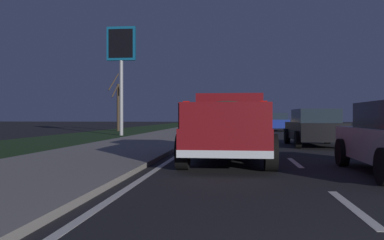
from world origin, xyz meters
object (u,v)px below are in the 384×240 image
Objects in this scene: pickup_truck at (229,126)px; sedan_black at (314,127)px; sedan_blue at (276,122)px; bare_tree_far at (118,105)px; sedan_tan at (237,121)px; gas_price_sign at (121,54)px.

pickup_truck is 7.34m from sedan_black.
sedan_black is (-18.36, 0.17, 0.00)m from sedan_blue.
bare_tree_far reaches higher than sedan_black.
sedan_blue and sedan_tan have the same top height.
bare_tree_far is at bearing 115.20° from sedan_tan.
sedan_tan is 11.22m from bare_tree_far.
sedan_tan is at bearing 45.94° from sedan_blue.
sedan_blue is at bearing -8.24° from pickup_truck.
sedan_blue is 1.00× the size of sedan_tan.
pickup_truck is 1.24× the size of sedan_blue.
sedan_blue is at bearing -83.77° from bare_tree_far.
pickup_truck is 1.23× the size of sedan_tan.
bare_tree_far is at bearing 17.50° from gas_price_sign.
pickup_truck is 0.77× the size of gas_price_sign.
sedan_blue is 18.36m from sedan_black.
bare_tree_far is (-4.74, 10.07, 1.43)m from sedan_tan.
gas_price_sign reaches higher than sedan_blue.
sedan_blue is 4.70m from sedan_tan.
pickup_truck is 28.11m from sedan_tan.
sedan_blue is 15.21m from gas_price_sign.
sedan_blue is 0.90× the size of bare_tree_far.
bare_tree_far reaches higher than sedan_blue.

